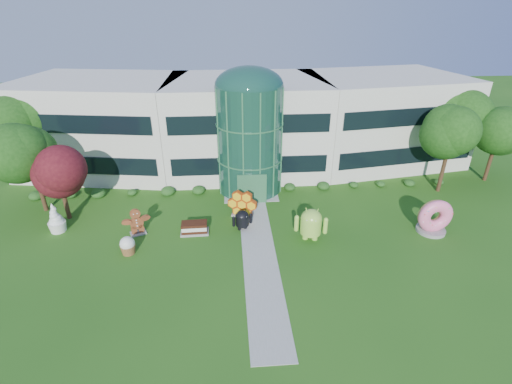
{
  "coord_description": "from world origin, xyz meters",
  "views": [
    {
      "loc": [
        -1.88,
        -20.38,
        16.12
      ],
      "look_at": [
        0.13,
        6.0,
        2.6
      ],
      "focal_mm": 26.0,
      "sensor_mm": 36.0,
      "label": 1
    }
  ],
  "objects_px": {
    "donut": "(434,216)",
    "gingerbread": "(136,221)",
    "android_black": "(242,219)",
    "android_green": "(311,222)"
  },
  "relations": [
    {
      "from": "android_black",
      "to": "donut",
      "type": "relative_size",
      "value": 0.68
    },
    {
      "from": "android_black",
      "to": "donut",
      "type": "height_order",
      "value": "donut"
    },
    {
      "from": "gingerbread",
      "to": "donut",
      "type": "bearing_deg",
      "value": -26.14
    },
    {
      "from": "android_green",
      "to": "gingerbread",
      "type": "xyz_separation_m",
      "value": [
        -13.27,
        1.76,
        -0.37
      ]
    },
    {
      "from": "android_green",
      "to": "gingerbread",
      "type": "height_order",
      "value": "android_green"
    },
    {
      "from": "android_green",
      "to": "android_black",
      "type": "bearing_deg",
      "value": 174.52
    },
    {
      "from": "donut",
      "to": "gingerbread",
      "type": "height_order",
      "value": "donut"
    },
    {
      "from": "android_black",
      "to": "donut",
      "type": "bearing_deg",
      "value": -21.5
    },
    {
      "from": "android_green",
      "to": "android_black",
      "type": "xyz_separation_m",
      "value": [
        -5.09,
        1.78,
        -0.51
      ]
    },
    {
      "from": "android_black",
      "to": "gingerbread",
      "type": "distance_m",
      "value": 8.18
    }
  ]
}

